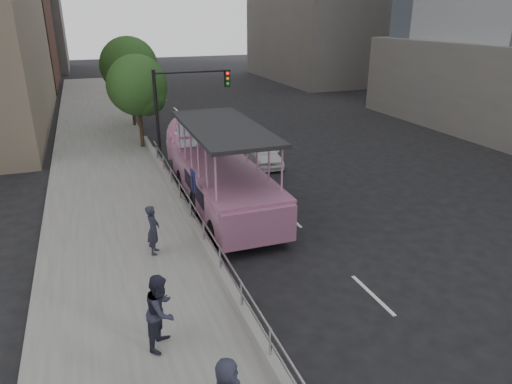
{
  "coord_description": "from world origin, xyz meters",
  "views": [
    {
      "loc": [
        -6.3,
        -11.63,
        7.84
      ],
      "look_at": [
        -1.11,
        2.34,
        2.0
      ],
      "focal_mm": 32.0,
      "sensor_mm": 36.0,
      "label": 1
    }
  ],
  "objects": [
    {
      "name": "kerb_wall",
      "position": [
        -3.12,
        2.0,
        0.48
      ],
      "size": [
        0.24,
        30.0,
        0.36
      ],
      "primitive_type": "cube",
      "color": "#969691",
      "rests_on": "sidewalk"
    },
    {
      "name": "pedestrian_near",
      "position": [
        -4.76,
        2.31,
        1.16
      ],
      "size": [
        0.59,
        0.73,
        1.72
      ],
      "primitive_type": "imported",
      "rotation": [
        0.0,
        0.0,
        1.25
      ],
      "color": "#262838",
      "rests_on": "sidewalk"
    },
    {
      "name": "traffic_signal",
      "position": [
        -1.7,
        12.5,
        3.5
      ],
      "size": [
        4.2,
        0.32,
        5.2
      ],
      "color": "black",
      "rests_on": "ground"
    },
    {
      "name": "ground",
      "position": [
        0.0,
        0.0,
        0.0
      ],
      "size": [
        160.0,
        160.0,
        0.0
      ],
      "primitive_type": "plane",
      "color": "black"
    },
    {
      "name": "car",
      "position": [
        2.57,
        10.96,
        0.63
      ],
      "size": [
        1.88,
        3.86,
        1.27
      ],
      "primitive_type": "imported",
      "rotation": [
        0.0,
        0.0,
        -0.1
      ],
      "color": "white",
      "rests_on": "ground"
    },
    {
      "name": "parking_sign",
      "position": [
        -3.0,
        3.86,
        1.62
      ],
      "size": [
        0.08,
        0.57,
        2.55
      ],
      "color": "black",
      "rests_on": "ground"
    },
    {
      "name": "street_tree_near",
      "position": [
        -3.3,
        15.93,
        3.82
      ],
      "size": [
        3.52,
        3.52,
        5.72
      ],
      "color": "#3E2A1C",
      "rests_on": "ground"
    },
    {
      "name": "sidewalk",
      "position": [
        -5.75,
        10.0,
        0.15
      ],
      "size": [
        5.5,
        80.0,
        0.3
      ],
      "primitive_type": "cube",
      "color": "#989893",
      "rests_on": "ground"
    },
    {
      "name": "guardrail",
      "position": [
        -3.12,
        2.0,
        1.14
      ],
      "size": [
        0.07,
        22.0,
        0.71
      ],
      "color": "#ACACB1",
      "rests_on": "kerb_wall"
    },
    {
      "name": "duck_boat",
      "position": [
        -1.3,
        7.01,
        1.37
      ],
      "size": [
        2.89,
        11.15,
        3.69
      ],
      "color": "black",
      "rests_on": "ground"
    },
    {
      "name": "street_tree_far",
      "position": [
        -3.1,
        21.93,
        4.31
      ],
      "size": [
        3.97,
        3.97,
        6.45
      ],
      "color": "#3E2A1C",
      "rests_on": "ground"
    },
    {
      "name": "pedestrian_mid",
      "position": [
        -5.26,
        -2.37,
        1.26
      ],
      "size": [
        1.11,
        1.18,
        1.93
      ],
      "primitive_type": "imported",
      "rotation": [
        0.0,
        0.0,
        1.03
      ],
      "color": "#262838",
      "rests_on": "sidewalk"
    }
  ]
}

